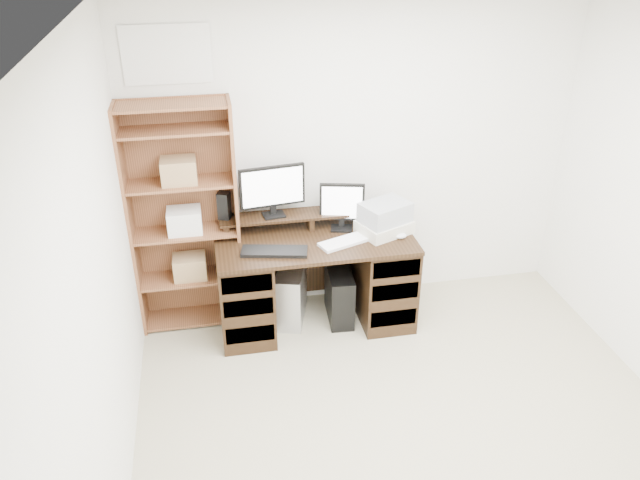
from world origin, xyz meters
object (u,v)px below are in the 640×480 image
object	(u,v)px
printer	(384,227)
tower_black	(339,295)
bookshelf	(184,217)
monitor_wide	(272,188)
desk	(315,279)
monitor_small	(342,205)
tower_silver	(291,293)

from	to	relation	value
printer	tower_black	world-z (taller)	printer
bookshelf	printer	bearing A→B (deg)	-8.15
monitor_wide	tower_black	bearing A→B (deg)	-31.57
desk	printer	distance (m)	0.68
desk	monitor_wide	bearing A→B (deg)	142.31
tower_black	monitor_small	bearing A→B (deg)	77.29
desk	printer	size ratio (longest dim) A/B	3.93
bookshelf	desk	bearing A→B (deg)	-12.59
monitor_wide	bookshelf	world-z (taller)	bookshelf
monitor_small	tower_black	distance (m)	0.75
desk	tower_silver	xyz separation A→B (m)	(-0.18, 0.08, -0.16)
tower_silver	bookshelf	size ratio (longest dim) A/B	0.25
desk	bookshelf	size ratio (longest dim) A/B	0.83
monitor_wide	monitor_small	xyz separation A→B (m)	(0.52, -0.09, -0.14)
desk	tower_silver	world-z (taller)	desk
tower_black	bookshelf	distance (m)	1.37
monitor_small	bookshelf	xyz separation A→B (m)	(-1.19, 0.09, -0.04)
printer	bookshelf	distance (m)	1.52
monitor_small	printer	bearing A→B (deg)	-9.25
monitor_wide	tower_black	distance (m)	1.02
monitor_wide	monitor_small	world-z (taller)	monitor_wide
printer	tower_silver	xyz separation A→B (m)	(-0.72, 0.08, -0.57)
desk	tower_silver	bearing A→B (deg)	157.16
tower_silver	bookshelf	distance (m)	1.04
tower_black	printer	bearing A→B (deg)	2.67
desk	tower_black	xyz separation A→B (m)	(0.20, 0.00, -0.17)
desk	monitor_wide	size ratio (longest dim) A/B	2.99
monitor_wide	monitor_small	size ratio (longest dim) A/B	1.34
tower_black	bookshelf	size ratio (longest dim) A/B	0.25
printer	desk	bearing A→B (deg)	157.36
monitor_wide	printer	world-z (taller)	monitor_wide
monitor_wide	printer	distance (m)	0.90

